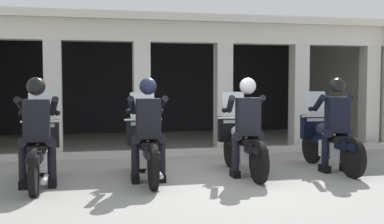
# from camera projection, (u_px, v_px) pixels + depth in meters

# --- Properties ---
(ground_plane) EXTENTS (80.00, 80.00, 0.00)m
(ground_plane) POSITION_uv_depth(u_px,v_px,m) (166.00, 151.00, 10.43)
(ground_plane) COLOR gray
(station_building) EXTENTS (10.17, 4.89, 2.97)m
(station_building) POSITION_uv_depth(u_px,v_px,m) (165.00, 68.00, 12.57)
(station_building) COLOR black
(station_building) RESTS_ON ground
(kerb_strip) EXTENTS (9.67, 0.24, 0.12)m
(kerb_strip) POSITION_uv_depth(u_px,v_px,m) (188.00, 152.00, 9.86)
(kerb_strip) COLOR #B7B5AD
(kerb_strip) RESTS_ON ground
(motorcycle_far_left) EXTENTS (0.62, 2.04, 1.35)m
(motorcycle_far_left) POSITION_uv_depth(u_px,v_px,m) (40.00, 150.00, 7.02)
(motorcycle_far_left) COLOR black
(motorcycle_far_left) RESTS_ON ground
(police_officer_far_left) EXTENTS (0.63, 0.61, 1.58)m
(police_officer_far_left) POSITION_uv_depth(u_px,v_px,m) (37.00, 123.00, 6.72)
(police_officer_far_left) COLOR black
(police_officer_far_left) RESTS_ON ground
(motorcycle_center_left) EXTENTS (0.62, 2.04, 1.35)m
(motorcycle_center_left) POSITION_uv_depth(u_px,v_px,m) (146.00, 147.00, 7.40)
(motorcycle_center_left) COLOR black
(motorcycle_center_left) RESTS_ON ground
(police_officer_center_left) EXTENTS (0.63, 0.61, 1.58)m
(police_officer_center_left) POSITION_uv_depth(u_px,v_px,m) (148.00, 121.00, 7.09)
(police_officer_center_left) COLOR black
(police_officer_center_left) RESTS_ON ground
(motorcycle_center_right) EXTENTS (0.62, 2.04, 1.35)m
(motorcycle_center_right) POSITION_uv_depth(u_px,v_px,m) (241.00, 143.00, 7.82)
(motorcycle_center_right) COLOR black
(motorcycle_center_right) RESTS_ON ground
(police_officer_center_right) EXTENTS (0.63, 0.61, 1.58)m
(police_officer_center_right) POSITION_uv_depth(u_px,v_px,m) (247.00, 118.00, 7.51)
(police_officer_center_right) COLOR black
(police_officer_center_right) RESTS_ON ground
(motorcycle_far_right) EXTENTS (0.62, 2.04, 1.35)m
(motorcycle_far_right) POSITION_uv_depth(u_px,v_px,m) (327.00, 140.00, 8.23)
(motorcycle_far_right) COLOR black
(motorcycle_far_right) RESTS_ON ground
(police_officer_far_right) EXTENTS (0.63, 0.61, 1.58)m
(police_officer_far_right) POSITION_uv_depth(u_px,v_px,m) (336.00, 117.00, 7.92)
(police_officer_far_right) COLOR black
(police_officer_far_right) RESTS_ON ground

